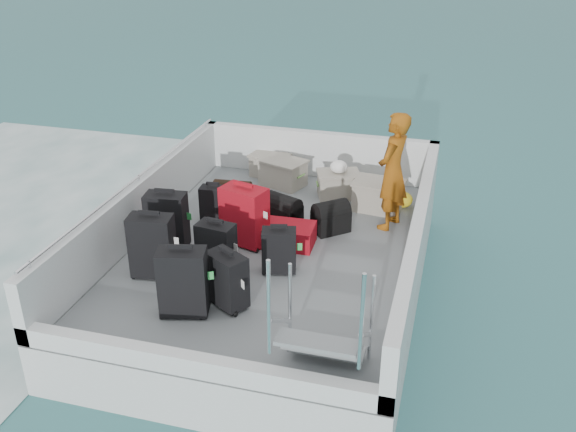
# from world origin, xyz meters

# --- Properties ---
(ground) EXTENTS (160.00, 160.00, 0.00)m
(ground) POSITION_xyz_m (0.00, 0.00, 0.00)
(ground) COLOR #185354
(ground) RESTS_ON ground
(ferry_hull) EXTENTS (3.60, 5.00, 0.60)m
(ferry_hull) POSITION_xyz_m (0.00, 0.00, 0.30)
(ferry_hull) COLOR silver
(ferry_hull) RESTS_ON ground
(deck) EXTENTS (3.30, 4.70, 0.02)m
(deck) POSITION_xyz_m (0.00, 0.00, 0.61)
(deck) COLOR gray
(deck) RESTS_ON ferry_hull
(deck_fittings) EXTENTS (3.60, 5.00, 0.90)m
(deck_fittings) POSITION_xyz_m (0.35, -0.32, 0.99)
(deck_fittings) COLOR silver
(deck_fittings) RESTS_ON deck
(suitcase_0) EXTENTS (0.52, 0.34, 0.74)m
(suitcase_0) POSITION_xyz_m (-1.09, -0.98, 0.99)
(suitcase_0) COLOR black
(suitcase_0) RESTS_ON deck
(suitcase_1) EXTENTS (0.51, 0.33, 0.72)m
(suitcase_1) POSITION_xyz_m (-1.22, -0.34, 0.98)
(suitcase_1) COLOR black
(suitcase_1) RESTS_ON deck
(suitcase_2) EXTENTS (0.36, 0.23, 0.50)m
(suitcase_2) POSITION_xyz_m (-0.94, 0.48, 0.87)
(suitcase_2) COLOR black
(suitcase_2) RESTS_ON deck
(suitcase_3) EXTENTS (0.54, 0.39, 0.74)m
(suitcase_3) POSITION_xyz_m (-0.46, -1.58, 0.99)
(suitcase_3) COLOR black
(suitcase_3) RESTS_ON deck
(suitcase_4) EXTENTS (0.45, 0.30, 0.62)m
(suitcase_4) POSITION_xyz_m (-0.43, -0.73, 0.93)
(suitcase_4) COLOR black
(suitcase_4) RESTS_ON deck
(suitcase_5) EXTENTS (0.61, 0.46, 0.74)m
(suitcase_5) POSITION_xyz_m (-0.36, 0.03, 0.99)
(suitcase_5) COLOR #9F0C17
(suitcase_5) RESTS_ON deck
(suitcase_6) EXTENTS (0.50, 0.45, 0.60)m
(suitcase_6) POSITION_xyz_m (-0.09, -1.32, 0.92)
(suitcase_6) COLOR black
(suitcase_6) RESTS_ON deck
(suitcase_7) EXTENTS (0.42, 0.30, 0.54)m
(suitcase_7) POSITION_xyz_m (0.24, -0.53, 0.89)
(suitcase_7) COLOR black
(suitcase_7) RESTS_ON deck
(suitcase_8) EXTENTS (0.68, 0.46, 0.26)m
(suitcase_8) POSITION_xyz_m (0.15, 0.13, 0.75)
(suitcase_8) COLOR #9F0C17
(suitcase_8) RESTS_ON deck
(duffel_0) EXTENTS (0.53, 0.34, 0.32)m
(duffel_0) POSITION_xyz_m (-0.84, 0.92, 0.78)
(duffel_0) COLOR black
(duffel_0) RESTS_ON deck
(duffel_1) EXTENTS (0.56, 0.46, 0.32)m
(duffel_1) POSITION_xyz_m (-0.05, 0.65, 0.78)
(duffel_1) COLOR black
(duffel_1) RESTS_ON deck
(duffel_2) EXTENTS (0.53, 0.52, 0.32)m
(duffel_2) POSITION_xyz_m (0.60, 0.63, 0.78)
(duffel_2) COLOR black
(duffel_2) RESTS_ON deck
(crate_0) EXTENTS (0.59, 0.47, 0.32)m
(crate_0) POSITION_xyz_m (-0.70, 2.20, 0.78)
(crate_0) COLOR #A0988C
(crate_0) RESTS_ON deck
(crate_1) EXTENTS (0.72, 0.60, 0.37)m
(crate_1) POSITION_xyz_m (-0.40, 1.91, 0.80)
(crate_1) COLOR #A0988C
(crate_1) RESTS_ON deck
(crate_2) EXTENTS (0.65, 0.55, 0.34)m
(crate_2) POSITION_xyz_m (0.47, 1.72, 0.79)
(crate_2) COLOR #A0988C
(crate_2) RESTS_ON deck
(crate_3) EXTENTS (0.68, 0.51, 0.38)m
(crate_3) POSITION_xyz_m (1.09, 1.44, 0.81)
(crate_3) COLOR #A0988C
(crate_3) RESTS_ON deck
(yellow_bag) EXTENTS (0.28, 0.26, 0.22)m
(yellow_bag) POSITION_xyz_m (1.40, 1.61, 0.73)
(yellow_bag) COLOR yellow
(yellow_bag) RESTS_ON deck
(white_bag) EXTENTS (0.24, 0.24, 0.18)m
(white_bag) POSITION_xyz_m (0.47, 1.72, 1.05)
(white_bag) COLOR white
(white_bag) RESTS_ON crate_2
(passenger) EXTENTS (0.51, 0.65, 1.53)m
(passenger) POSITION_xyz_m (1.30, 0.98, 1.39)
(passenger) COLOR #C56512
(passenger) RESTS_ON deck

